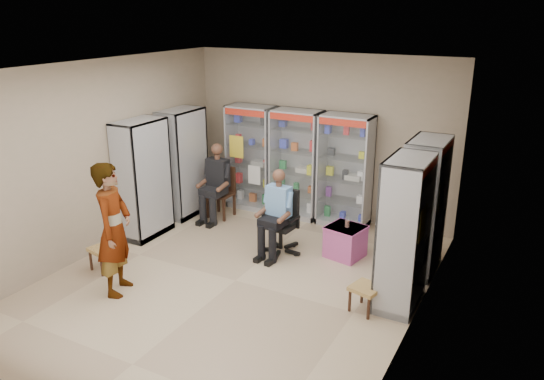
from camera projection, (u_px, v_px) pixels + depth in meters
The scene contains 18 objects.
floor at pixel (236, 281), 7.62m from camera, with size 6.00×6.00×0.00m, color tan.
room_shell at pixel (232, 148), 6.98m from camera, with size 5.02×6.02×3.01m.
cabinet_back_left at pixel (252, 158), 10.16m from camera, with size 0.90×0.50×2.00m, color #B1B3B9.
cabinet_back_mid at pixel (296, 164), 9.73m from camera, with size 0.90×0.50×2.00m, color #B8BCC0.
cabinet_back_right at pixel (345, 171), 9.31m from camera, with size 0.90×0.50×2.00m, color #A9ACB0.
cabinet_right_far at pixel (424, 207), 7.64m from camera, with size 0.50×0.90×2.00m, color silver.
cabinet_right_near at pixel (404, 234), 6.73m from camera, with size 0.50×0.90×2.00m, color #9EA0A5.
cabinet_left_far at pixel (183, 163), 9.79m from camera, with size 0.50×0.90×2.00m, color silver.
cabinet_left_near at pixel (143, 179), 8.87m from camera, with size 0.50×0.90×2.00m, color #BABBC2.
wooden_chair at pixel (221, 193), 9.83m from camera, with size 0.42×0.42×0.94m, color black.
seated_customer at pixel (219, 183), 9.72m from camera, with size 0.44×0.60×1.34m, color black, non-canonical shape.
office_chair at pixel (281, 222), 8.37m from camera, with size 0.56×0.56×1.03m, color black.
seated_shopkeeper at pixel (279, 215), 8.29m from camera, with size 0.43×0.60×1.31m, color #78BEED, non-canonical shape.
pink_trunk at pixel (345, 242), 8.30m from camera, with size 0.52×0.50×0.50m, color #BB4A87.
tea_glass at pixel (347, 224), 8.19m from camera, with size 0.07×0.07×0.11m, color #632708.
woven_stool_a at pixel (365, 298), 6.81m from camera, with size 0.35×0.35×0.35m, color #A98747.
woven_stool_b at pixel (105, 258), 7.89m from camera, with size 0.37×0.37×0.37m, color #A66D46.
standing_man at pixel (114, 229), 7.06m from camera, with size 0.67×0.44×1.85m, color gray.
Camera 1 is at (3.65, -5.74, 3.71)m, focal length 35.00 mm.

